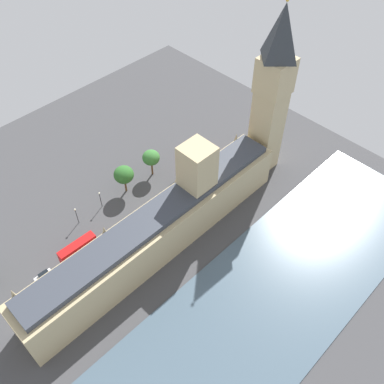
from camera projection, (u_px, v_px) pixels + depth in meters
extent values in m
plane|color=#424244|center=(154.00, 242.00, 116.32)|extent=(149.91, 149.91, 0.00)
cube|color=#475B6B|center=(246.00, 322.00, 100.73)|extent=(34.41, 134.92, 0.25)
cube|color=tan|center=(158.00, 233.00, 110.78)|extent=(11.00, 79.91, 12.43)
cube|color=tan|center=(197.00, 186.00, 112.50)|extent=(7.71, 7.71, 26.40)
cube|color=#383D47|center=(156.00, 215.00, 105.61)|extent=(8.36, 76.71, 1.60)
cone|color=tan|center=(236.00, 137.00, 124.85)|extent=(1.20, 1.20, 2.60)
cone|color=tan|center=(177.00, 179.00, 113.38)|extent=(1.20, 1.20, 2.65)
cone|color=tan|center=(104.00, 230.00, 101.98)|extent=(1.20, 1.20, 2.51)
cone|color=tan|center=(13.00, 294.00, 90.40)|extent=(1.20, 1.20, 2.85)
cube|color=tan|center=(266.00, 131.00, 126.95)|extent=(7.51, 7.51, 27.33)
cube|color=tan|center=(275.00, 75.00, 113.09)|extent=(8.26, 8.26, 10.23)
cylinder|color=silver|center=(262.00, 69.00, 115.13)|extent=(0.25, 5.71, 5.71)
torus|color=black|center=(262.00, 69.00, 115.13)|extent=(0.24, 5.95, 5.95)
cylinder|color=silver|center=(285.00, 69.00, 115.14)|extent=(5.71, 0.25, 5.71)
torus|color=black|center=(285.00, 69.00, 115.14)|extent=(5.95, 0.24, 5.95)
pyramid|color=#2D3338|center=(282.00, 31.00, 104.03)|extent=(8.26, 8.26, 14.33)
sphere|color=gold|center=(287.00, 0.00, 98.45)|extent=(0.80, 0.80, 0.80)
cube|color=red|center=(201.00, 161.00, 134.25)|extent=(3.28, 10.66, 4.20)
cube|color=black|center=(201.00, 161.00, 134.19)|extent=(3.31, 10.26, 0.70)
cylinder|color=black|center=(207.00, 158.00, 138.01)|extent=(0.43, 1.12, 1.10)
cylinder|color=black|center=(211.00, 162.00, 136.83)|extent=(0.43, 1.12, 1.10)
cylinder|color=black|center=(189.00, 169.00, 134.77)|extent=(0.43, 1.12, 1.10)
cylinder|color=black|center=(194.00, 173.00, 133.60)|extent=(0.43, 1.12, 1.10)
cube|color=black|center=(174.00, 187.00, 129.22)|extent=(1.76, 4.20, 0.75)
cube|color=black|center=(174.00, 185.00, 128.80)|extent=(1.47, 2.35, 0.65)
cylinder|color=black|center=(172.00, 192.00, 128.48)|extent=(0.26, 0.68, 0.68)
cylinder|color=black|center=(169.00, 189.00, 129.24)|extent=(0.26, 0.68, 0.68)
cylinder|color=black|center=(179.00, 187.00, 129.75)|extent=(0.26, 0.68, 0.68)
cylinder|color=black|center=(175.00, 184.00, 130.50)|extent=(0.26, 0.68, 0.68)
cube|color=navy|center=(136.00, 218.00, 121.24)|extent=(2.06, 4.26, 0.75)
cube|color=black|center=(135.00, 216.00, 120.63)|extent=(1.66, 2.42, 0.65)
cylinder|color=black|center=(138.00, 214.00, 122.54)|extent=(0.29, 0.69, 0.68)
cylinder|color=black|center=(142.00, 218.00, 121.70)|extent=(0.29, 0.69, 0.68)
cylinder|color=black|center=(131.00, 219.00, 121.34)|extent=(0.29, 0.69, 0.68)
cylinder|color=black|center=(134.00, 223.00, 120.50)|extent=(0.29, 0.69, 0.68)
cube|color=red|center=(78.00, 249.00, 111.67)|extent=(2.70, 10.55, 4.20)
cube|color=black|center=(78.00, 249.00, 111.61)|extent=(2.76, 10.15, 0.70)
cylinder|color=black|center=(89.00, 243.00, 115.50)|extent=(0.37, 1.11, 1.10)
cylinder|color=black|center=(94.00, 248.00, 114.38)|extent=(0.37, 1.11, 1.10)
cylinder|color=black|center=(65.00, 259.00, 112.06)|extent=(0.37, 1.11, 1.10)
cylinder|color=black|center=(70.00, 264.00, 110.94)|extent=(0.37, 1.11, 1.10)
cube|color=silver|center=(44.00, 276.00, 108.36)|extent=(1.80, 4.71, 0.75)
cube|color=black|center=(44.00, 274.00, 107.96)|extent=(1.48, 2.65, 0.65)
cylinder|color=black|center=(40.00, 282.00, 107.57)|extent=(0.26, 0.69, 0.68)
cylinder|color=black|center=(37.00, 279.00, 108.32)|extent=(0.26, 0.69, 0.68)
cylinder|color=black|center=(51.00, 275.00, 108.97)|extent=(0.26, 0.69, 0.68)
cylinder|color=black|center=(47.00, 271.00, 109.72)|extent=(0.26, 0.69, 0.68)
cylinder|color=black|center=(110.00, 250.00, 113.83)|extent=(0.57, 0.57, 1.38)
sphere|color=#8C6647|center=(110.00, 248.00, 113.22)|extent=(0.27, 0.27, 0.27)
cube|color=maroon|center=(109.00, 250.00, 113.61)|extent=(0.33, 0.18, 0.25)
cylinder|color=navy|center=(120.00, 244.00, 115.15)|extent=(0.62, 0.62, 1.33)
sphere|color=tan|center=(120.00, 242.00, 114.56)|extent=(0.26, 0.26, 0.26)
cube|color=black|center=(120.00, 243.00, 115.28)|extent=(0.25, 0.31, 0.24)
cylinder|color=maroon|center=(107.00, 253.00, 113.22)|extent=(0.62, 0.62, 1.31)
sphere|color=#8C6647|center=(107.00, 251.00, 112.64)|extent=(0.25, 0.25, 0.25)
cube|color=black|center=(106.00, 253.00, 113.16)|extent=(0.29, 0.28, 0.23)
cylinder|color=brown|center=(152.00, 168.00, 132.24)|extent=(0.56, 0.56, 4.96)
ellipsoid|color=#387533|center=(151.00, 158.00, 128.94)|extent=(5.31, 5.31, 4.52)
cylinder|color=brown|center=(126.00, 185.00, 127.47)|extent=(0.56, 0.56, 4.70)
ellipsoid|color=#2D6628|center=(124.00, 175.00, 124.10)|extent=(5.90, 5.90, 5.01)
cylinder|color=black|center=(77.00, 217.00, 118.93)|extent=(0.18, 0.18, 5.43)
sphere|color=#F2EAC6|center=(75.00, 210.00, 116.72)|extent=(0.56, 0.56, 0.56)
cylinder|color=black|center=(101.00, 200.00, 123.04)|extent=(0.18, 0.18, 5.36)
sphere|color=#F2EAC6|center=(99.00, 193.00, 120.86)|extent=(0.56, 0.56, 0.56)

